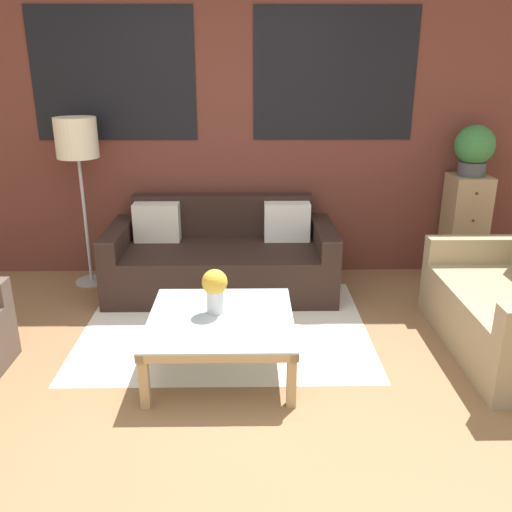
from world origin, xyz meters
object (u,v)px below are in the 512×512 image
(coffee_table, at_px, (221,324))
(floor_lamp, at_px, (77,145))
(drawer_cabinet, at_px, (464,228))
(couch_dark, at_px, (222,259))
(flower_vase, at_px, (215,288))
(potted_plant, at_px, (474,148))

(coffee_table, height_order, floor_lamp, floor_lamp)
(floor_lamp, distance_m, drawer_cabinet, 3.48)
(couch_dark, distance_m, drawer_cabinet, 2.21)
(couch_dark, relative_size, drawer_cabinet, 2.01)
(couch_dark, relative_size, floor_lamp, 1.31)
(coffee_table, xyz_separation_m, drawer_cabinet, (2.14, 1.58, 0.16))
(floor_lamp, distance_m, flower_vase, 2.01)
(couch_dark, bearing_deg, drawer_cabinet, 6.16)
(floor_lamp, height_order, flower_vase, floor_lamp)
(coffee_table, bearing_deg, flower_vase, 118.10)
(flower_vase, bearing_deg, potted_plant, 34.77)
(floor_lamp, bearing_deg, potted_plant, 1.23)
(couch_dark, distance_m, floor_lamp, 1.55)
(floor_lamp, relative_size, drawer_cabinet, 1.53)
(drawer_cabinet, bearing_deg, couch_dark, -173.84)
(coffee_table, height_order, flower_vase, flower_vase)
(floor_lamp, relative_size, potted_plant, 3.37)
(coffee_table, xyz_separation_m, potted_plant, (2.14, 1.58, 0.88))
(coffee_table, height_order, drawer_cabinet, drawer_cabinet)
(couch_dark, xyz_separation_m, floor_lamp, (-1.20, 0.16, 0.96))
(coffee_table, bearing_deg, floor_lamp, 129.90)
(couch_dark, xyz_separation_m, flower_vase, (0.02, -1.27, 0.26))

